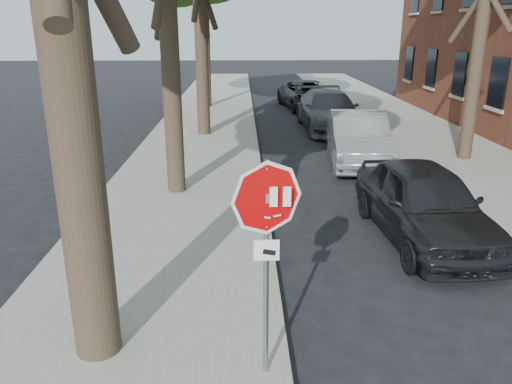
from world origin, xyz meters
TOP-DOWN VIEW (x-y plane):
  - ground at (0.00, 0.00)m, footprint 120.00×120.00m
  - sidewalk_left at (-2.50, 12.00)m, footprint 4.00×55.00m
  - sidewalk_right at (6.00, 12.00)m, footprint 4.00×55.00m
  - curb_left at (-0.45, 12.00)m, footprint 0.12×55.00m
  - curb_right at (3.95, 12.00)m, footprint 0.12×55.00m
  - stop_sign at (-0.70, -0.03)m, footprint 0.76×0.34m
  - car_a at (2.60, 4.12)m, footprint 2.03×4.53m
  - car_b at (2.60, 9.93)m, footprint 2.11×4.84m
  - car_c at (2.60, 15.26)m, footprint 2.30×5.41m
  - car_d at (2.45, 20.77)m, footprint 2.98×5.31m

SIDE VIEW (x-z plane):
  - ground at x=0.00m, z-range 0.00..0.00m
  - sidewalk_left at x=-2.50m, z-range 0.00..0.12m
  - sidewalk_right at x=6.00m, z-range 0.00..0.12m
  - curb_left at x=-0.45m, z-range 0.00..0.13m
  - curb_right at x=3.95m, z-range 0.00..0.13m
  - car_d at x=2.45m, z-range 0.00..1.40m
  - car_a at x=2.60m, z-range 0.00..1.51m
  - car_b at x=2.60m, z-range 0.00..1.55m
  - car_c at x=2.60m, z-range 0.00..1.56m
  - stop_sign at x=-0.70m, z-range 0.64..3.25m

